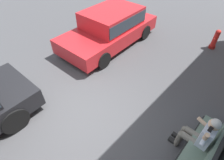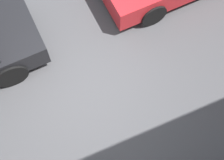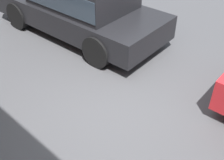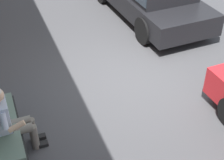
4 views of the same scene
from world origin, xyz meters
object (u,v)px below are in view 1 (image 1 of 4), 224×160
bench (207,147)px  fire_hydrant (215,39)px  parked_car_near (110,26)px  person_on_phone (200,135)px

bench → fire_hydrant: size_ratio=2.07×
bench → parked_car_near: (-2.28, -4.87, 0.21)m
bench → fire_hydrant: bearing=-162.8°
person_on_phone → fire_hydrant: size_ratio=1.63×
parked_car_near → bench: bearing=64.9°
fire_hydrant → bench: bearing=17.2°
parked_car_near → fire_hydrant: parked_car_near is taller
bench → person_on_phone: (-0.07, -0.22, 0.13)m
bench → person_on_phone: person_on_phone is taller
fire_hydrant → person_on_phone: bearing=15.0°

